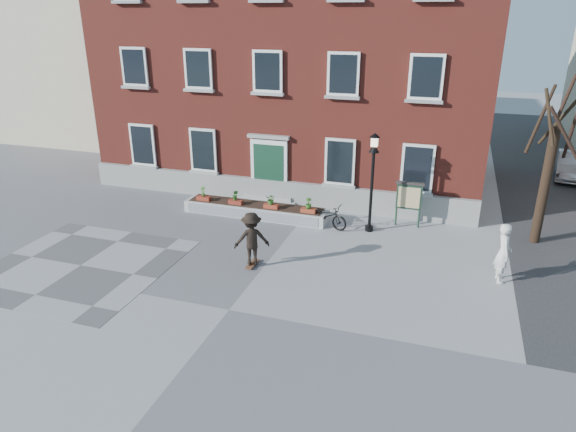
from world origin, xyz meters
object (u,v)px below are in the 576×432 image
(lamp_post, at_px, (373,169))
(skateboarder, at_px, (252,239))
(notice_board, at_px, (409,197))
(bystander, at_px, (503,253))
(parked_car, at_px, (572,165))
(bicycle, at_px, (326,215))

(lamp_post, bearing_deg, skateboarder, -127.59)
(notice_board, xyz_separation_m, skateboarder, (-4.65, -5.19, -0.26))
(bystander, distance_m, notice_board, 4.98)
(parked_car, height_order, notice_board, notice_board)
(notice_board, bearing_deg, skateboarder, -131.85)
(parked_car, xyz_separation_m, notice_board, (-7.43, -9.39, 0.59))
(lamp_post, bearing_deg, bicycle, -174.73)
(bicycle, relative_size, notice_board, 1.01)
(parked_car, relative_size, bystander, 2.05)
(bicycle, height_order, lamp_post, lamp_post)
(parked_car, bearing_deg, lamp_post, -122.02)
(notice_board, distance_m, skateboarder, 6.97)
(parked_car, bearing_deg, skateboarder, -121.20)
(lamp_post, relative_size, skateboarder, 2.03)
(bicycle, height_order, bystander, bystander)
(bystander, xyz_separation_m, skateboarder, (-7.97, -1.49, 0.01))
(bystander, xyz_separation_m, lamp_post, (-4.69, 2.77, 1.55))
(notice_board, relative_size, skateboarder, 0.96)
(bicycle, bearing_deg, parked_car, -26.49)
(bystander, bearing_deg, skateboarder, 92.41)
(bystander, bearing_deg, lamp_post, 51.29)
(bicycle, distance_m, notice_board, 3.37)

